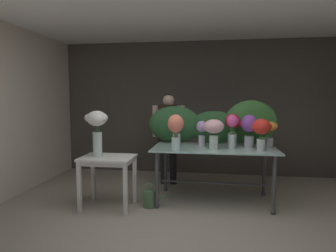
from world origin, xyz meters
TOP-DOWN VIEW (x-y plane):
  - ground_plane at (0.00, 1.61)m, footprint 7.13×7.13m
  - wall_back at (0.00, 3.23)m, footprint 5.48×0.12m
  - wall_left at (-2.74, 1.61)m, footprint 0.12×3.35m
  - ceiling_slab at (0.00, 1.61)m, footprint 5.60×3.35m
  - display_table_glass at (0.37, 1.53)m, footprint 1.75×0.96m
  - side_table_white at (-1.08, 1.07)m, footprint 0.71×0.54m
  - florist at (-0.42, 2.34)m, footprint 0.58×0.24m
  - foliage_backdrop at (0.36, 1.89)m, footprint 1.99×0.29m
  - vase_coral_anemones at (-0.15, 1.16)m, footprint 0.22×0.22m
  - vase_scarlet_roses at (0.99, 1.33)m, footprint 0.27×0.25m
  - vase_sunset_freesia at (1.15, 1.59)m, footprint 0.20×0.20m
  - vase_magenta_snapdragons at (-0.20, 1.67)m, footprint 0.19×0.19m
  - vase_violet_tulips at (0.86, 1.58)m, footprint 0.24×0.24m
  - vase_fuchsia_dahlias at (0.61, 1.43)m, footprint 0.17×0.15m
  - vase_crimson_hydrangea at (0.64, 1.71)m, footprint 0.25×0.21m
  - vase_blush_stock at (0.36, 1.36)m, footprint 0.28×0.28m
  - vase_lilac_peonies at (0.19, 1.61)m, footprint 0.16×0.16m
  - vase_white_roses_tall at (-1.23, 1.07)m, footprint 0.33×0.28m
  - watering_can at (-0.52, 1.18)m, footprint 0.35×0.18m

SIDE VIEW (x-z plane):
  - ground_plane at x=0.00m, z-range 0.00..0.00m
  - watering_can at x=-0.52m, z-range -0.05..0.30m
  - side_table_white at x=-1.08m, z-range 0.26..0.98m
  - display_table_glass at x=0.37m, z-range 0.28..1.10m
  - florist at x=-0.42m, z-range 0.18..1.78m
  - vase_lilac_peonies at x=0.19m, z-range 0.85..1.22m
  - vase_sunset_freesia at x=1.15m, z-range 0.88..1.25m
  - vase_magenta_snapdragons at x=-0.20m, z-range 0.85..1.31m
  - vase_blush_stock at x=0.36m, z-range 0.88..1.30m
  - vase_scarlet_roses at x=0.99m, z-range 0.88..1.31m
  - vase_crimson_hydrangea at x=0.64m, z-range 0.86..1.34m
  - vase_violet_tulips at x=0.86m, z-range 0.87..1.34m
  - vase_fuchsia_dahlias at x=0.61m, z-range 0.87..1.35m
  - vase_coral_anemones at x=-0.15m, z-range 0.87..1.36m
  - foliage_backdrop at x=0.36m, z-range 0.78..1.45m
  - vase_white_roses_tall at x=-1.23m, z-range 0.82..1.45m
  - wall_back at x=0.00m, z-range 0.00..2.64m
  - wall_left at x=-2.74m, z-range 0.00..2.64m
  - ceiling_slab at x=0.00m, z-range 2.64..2.76m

